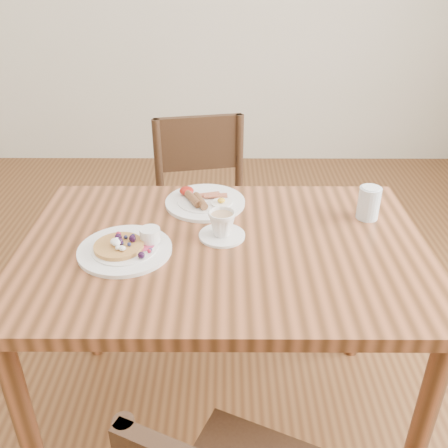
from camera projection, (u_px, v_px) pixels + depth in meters
name	position (u px, v px, depth m)	size (l,w,h in m)	color
ground	(224.00, 417.00, 1.84)	(5.00, 5.00, 0.00)	#583319
dining_table	(224.00, 272.00, 1.52)	(1.20, 0.80, 0.75)	brown
chair_far	(204.00, 212.00, 2.19)	(0.49, 0.49, 0.88)	#352213
pancake_plate	(126.00, 247.00, 1.43)	(0.27, 0.27, 0.06)	white
breakfast_plate	(204.00, 201.00, 1.69)	(0.27, 0.27, 0.04)	white
teacup_saucer	(222.00, 226.00, 1.49)	(0.14, 0.14, 0.08)	white
water_glass	(369.00, 203.00, 1.58)	(0.07, 0.07, 0.11)	silver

